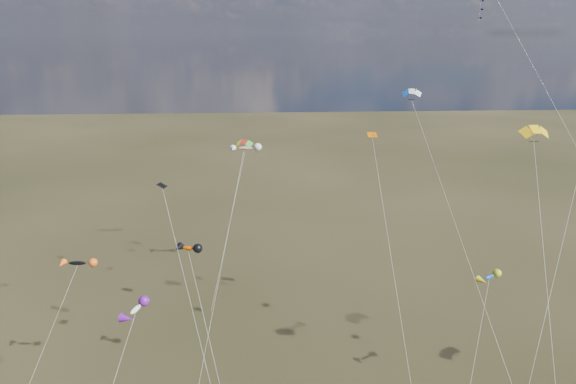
{
  "coord_description": "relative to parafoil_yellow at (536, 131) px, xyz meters",
  "views": [
    {
      "loc": [
        -2.96,
        -30.51,
        34.09
      ],
      "look_at": [
        0.0,
        18.0,
        19.0
      ],
      "focal_mm": 32.0,
      "sensor_mm": 36.0,
      "label": 1
    }
  ],
  "objects": [
    {
      "name": "novelty_redwhite_stripe",
      "position": [
        -24.17,
        28.9,
        -7.43
      ],
      "size": [
        6.61,
        10.62,
        19.71
      ],
      "color": "red",
      "rests_on": "ground"
    },
    {
      "name": "diamond_navy_tall",
      "position": [
        -0.42,
        6.09,
        7.02
      ],
      "size": [
        16.98,
        23.35,
        39.34
      ],
      "color": "#0C0D51",
      "rests_on": "ground"
    },
    {
      "name": "novelty_orange_black",
      "position": [
        -29.29,
        5.82,
        -12.07
      ],
      "size": [
        5.8,
        11.28,
        15.0
      ],
      "color": "#D74100",
      "rests_on": "ground"
    },
    {
      "name": "parafoil_yellow",
      "position": [
        0.0,
        0.0,
        0.0
      ],
      "size": [
        4.28,
        18.57,
        27.25
      ],
      "color": "yellow",
      "rests_on": "ground"
    },
    {
      "name": "parafoil_blue_white",
      "position": [
        -6.22,
        13.34,
        1.5
      ],
      "size": [
        6.82,
        25.38,
        28.79
      ],
      "color": "blue",
      "rests_on": "ground"
    },
    {
      "name": "novelty_white_purple",
      "position": [
        -31.55,
        -6.29,
        -11.58
      ],
      "size": [
        5.79,
        10.56,
        15.43
      ],
      "color": "white",
      "rests_on": "ground"
    },
    {
      "name": "parafoil_tricolor",
      "position": [
        -23.98,
        13.67,
        -3.63
      ],
      "size": [
        6.15,
        15.67,
        23.57
      ],
      "color": "yellow",
      "rests_on": "ground"
    },
    {
      "name": "novelty_black_orange",
      "position": [
        -40.04,
        6.45,
        -13.59
      ],
      "size": [
        6.8,
        8.31,
        13.37
      ],
      "color": "black",
      "rests_on": "ground"
    },
    {
      "name": "diamond_orange_center",
      "position": [
        -11.26,
        1.88,
        -8.78
      ],
      "size": [
        2.43,
        17.33,
        25.24
      ],
      "color": "#CA5C02",
      "rests_on": "ground"
    },
    {
      "name": "novelty_blue_yellow",
      "position": [
        -1.51,
        1.52,
        -13.78
      ],
      "size": [
        5.36,
        7.5,
        13.19
      ],
      "color": "#0E47B3",
      "rests_on": "ground"
    },
    {
      "name": "diamond_black_mid",
      "position": [
        -29.55,
        2.8,
        -12.2
      ],
      "size": [
        7.24,
        15.06,
        20.57
      ],
      "color": "black",
      "rests_on": "ground"
    }
  ]
}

